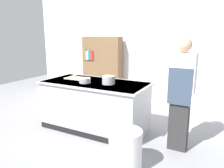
% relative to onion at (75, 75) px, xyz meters
% --- Properties ---
extents(ground_plane, '(10.00, 10.00, 0.00)m').
position_rel_onion_xyz_m(ground_plane, '(0.55, -0.12, -0.96)').
color(ground_plane, gray).
extents(back_wall, '(6.40, 0.12, 3.00)m').
position_rel_onion_xyz_m(back_wall, '(0.55, 1.98, 0.54)').
color(back_wall, white).
rests_on(back_wall, ground_plane).
extents(counter_island, '(1.98, 0.98, 0.90)m').
position_rel_onion_xyz_m(counter_island, '(0.55, -0.12, -0.49)').
color(counter_island, '#B7BABF').
rests_on(counter_island, ground_plane).
extents(cutting_board, '(0.40, 0.28, 0.02)m').
position_rel_onion_xyz_m(cutting_board, '(0.06, -0.03, -0.05)').
color(cutting_board, silver).
rests_on(cutting_board, counter_island).
extents(onion, '(0.07, 0.07, 0.07)m').
position_rel_onion_xyz_m(onion, '(0.00, 0.00, 0.00)').
color(onion, tan).
rests_on(onion, cutting_board).
extents(stock_pot, '(0.29, 0.22, 0.14)m').
position_rel_onion_xyz_m(stock_pot, '(0.85, -0.15, 0.02)').
color(stock_pot, '#B7BABF').
rests_on(stock_pot, counter_island).
extents(mixing_bowl, '(0.21, 0.21, 0.09)m').
position_rel_onion_xyz_m(mixing_bowl, '(0.43, -0.27, -0.01)').
color(mixing_bowl, '#B7BABF').
rests_on(mixing_bowl, counter_island).
extents(juice_cup, '(0.07, 0.07, 0.10)m').
position_rel_onion_xyz_m(juice_cup, '(0.66, 0.14, -0.01)').
color(juice_cup, yellow).
rests_on(juice_cup, counter_island).
extents(trash_bin, '(0.44, 0.44, 0.55)m').
position_rel_onion_xyz_m(trash_bin, '(1.61, -1.06, -0.68)').
color(trash_bin, white).
rests_on(trash_bin, ground_plane).
extents(person_chef, '(0.38, 0.25, 1.72)m').
position_rel_onion_xyz_m(person_chef, '(2.10, -0.17, -0.04)').
color(person_chef, '#2F2F2F').
rests_on(person_chef, ground_plane).
extents(bookshelf, '(1.10, 0.31, 1.70)m').
position_rel_onion_xyz_m(bookshelf, '(-0.36, 1.68, -0.11)').
color(bookshelf, brown).
rests_on(bookshelf, ground_plane).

